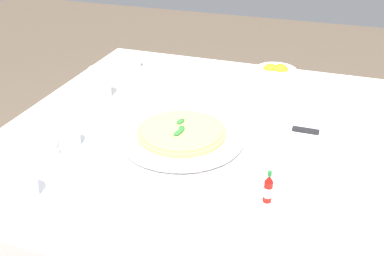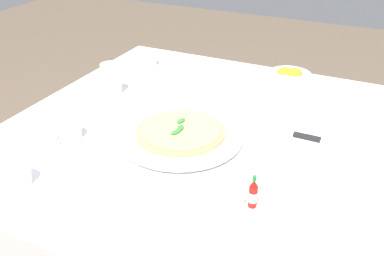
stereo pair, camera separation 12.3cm
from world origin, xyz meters
TOP-DOWN VIEW (x-y plane):
  - dining_table at (0.00, 0.00)m, footprint 1.14×1.14m
  - pizza_plate at (-0.04, -0.07)m, footprint 0.35×0.35m
  - pizza at (-0.04, -0.07)m, footprint 0.25×0.25m
  - coffee_cup_far_right at (-0.41, 0.37)m, footprint 0.13×0.13m
  - coffee_cup_back_corner at (-0.32, -0.21)m, footprint 0.13×0.13m
  - coffee_cup_left_edge at (-0.30, -0.44)m, footprint 0.13×0.13m
  - water_glass_far_left at (-0.39, 0.10)m, footprint 0.07×0.07m
  - napkin_folded at (0.34, 0.04)m, footprint 0.23×0.14m
  - dinner_knife at (0.34, 0.04)m, footprint 0.20×0.02m
  - citrus_bowl at (0.15, 0.43)m, footprint 0.15×0.15m
  - hot_sauce_bottle at (0.24, -0.27)m, footprint 0.02×0.02m
  - salt_shaker at (0.27, -0.26)m, footprint 0.03×0.03m
  - pepper_shaker at (0.21, -0.28)m, footprint 0.03×0.03m

SIDE VIEW (x-z plane):
  - dining_table at x=0.00m, z-range 0.24..0.97m
  - napkin_folded at x=0.34m, z-range 0.73..0.75m
  - pizza_plate at x=-0.04m, z-range 0.74..0.75m
  - dinner_knife at x=0.34m, z-range 0.75..0.76m
  - pizza at x=-0.04m, z-range 0.75..0.77m
  - salt_shaker at x=0.27m, z-range 0.73..0.79m
  - pepper_shaker at x=0.21m, z-range 0.73..0.79m
  - citrus_bowl at x=0.15m, z-range 0.73..0.79m
  - coffee_cup_far_right at x=-0.41m, z-range 0.73..0.79m
  - coffee_cup_back_corner at x=-0.32m, z-range 0.73..0.80m
  - coffee_cup_left_edge at x=-0.30m, z-range 0.73..0.80m
  - hot_sauce_bottle at x=0.24m, z-range 0.73..0.81m
  - water_glass_far_left at x=-0.39m, z-range 0.73..0.84m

